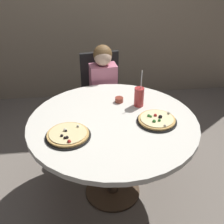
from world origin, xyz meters
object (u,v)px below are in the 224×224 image
at_px(dining_table, 113,131).
at_px(diner_child, 105,105).
at_px(chair_wooden, 102,93).
at_px(pizza_veggie, 68,135).
at_px(soda_cup, 139,97).
at_px(pizza_cheese, 157,120).
at_px(sauce_bowl, 119,100).

distance_m(dining_table, diner_child, 0.74).
relative_size(chair_wooden, pizza_veggie, 2.96).
relative_size(diner_child, soda_cup, 3.52).
bearing_deg(pizza_veggie, soda_cup, 33.20).
relative_size(chair_wooden, pizza_cheese, 3.13).
relative_size(diner_child, pizza_veggie, 3.37).
height_order(chair_wooden, pizza_cheese, chair_wooden).
xyz_separation_m(dining_table, soda_cup, (0.24, 0.21, 0.17)).
xyz_separation_m(chair_wooden, diner_child, (0.02, -0.18, -0.05)).
height_order(dining_table, pizza_veggie, pizza_veggie).
relative_size(pizza_veggie, soda_cup, 1.04).
bearing_deg(diner_child, pizza_veggie, -111.26).
bearing_deg(diner_child, dining_table, -90.66).
height_order(diner_child, soda_cup, diner_child).
bearing_deg(sauce_bowl, chair_wooden, 99.29).
distance_m(dining_table, chair_wooden, 0.91).
bearing_deg(pizza_veggie, diner_child, 68.74).
distance_m(dining_table, pizza_cheese, 0.35).
height_order(dining_table, chair_wooden, chair_wooden).
bearing_deg(pizza_veggie, pizza_cheese, 9.72).
bearing_deg(diner_child, soda_cup, -65.14).
distance_m(diner_child, sauce_bowl, 0.52).
height_order(diner_child, pizza_veggie, diner_child).
bearing_deg(pizza_cheese, diner_child, 112.61).
bearing_deg(chair_wooden, dining_table, -89.37).
height_order(dining_table, sauce_bowl, sauce_bowl).
bearing_deg(chair_wooden, diner_child, -84.29).
distance_m(chair_wooden, soda_cup, 0.79).
relative_size(dining_table, chair_wooden, 1.37).
relative_size(chair_wooden, diner_child, 0.88).
height_order(dining_table, pizza_cheese, pizza_cheese).
height_order(pizza_cheese, soda_cup, soda_cup).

